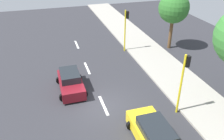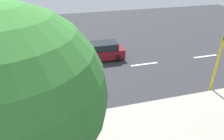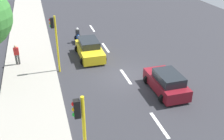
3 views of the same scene
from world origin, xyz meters
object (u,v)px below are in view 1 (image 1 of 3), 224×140
(car_maroon, at_px, (71,82))
(traffic_light_corner, at_px, (126,25))
(car_yellow_cab, at_px, (153,134))
(street_tree_south, at_px, (174,8))
(traffic_light_midblock, at_px, (184,76))

(car_maroon, height_order, traffic_light_corner, traffic_light_corner)
(car_maroon, xyz_separation_m, traffic_light_corner, (6.82, 5.96, 2.22))
(car_yellow_cab, relative_size, car_maroon, 1.08)
(traffic_light_corner, distance_m, street_tree_south, 5.29)
(car_yellow_cab, xyz_separation_m, car_maroon, (-3.85, 7.17, -0.00))
(street_tree_south, bearing_deg, traffic_light_corner, 172.45)
(car_yellow_cab, relative_size, street_tree_south, 0.69)
(car_maroon, bearing_deg, traffic_light_corner, 41.15)
(traffic_light_midblock, xyz_separation_m, street_tree_south, (5.01, 10.33, 1.54))
(car_yellow_cab, distance_m, traffic_light_midblock, 4.28)
(traffic_light_corner, bearing_deg, car_maroon, -138.85)
(car_yellow_cab, xyz_separation_m, street_tree_south, (7.98, 12.46, 3.76))
(traffic_light_corner, bearing_deg, car_yellow_cab, -102.75)
(car_yellow_cab, distance_m, car_maroon, 8.14)
(traffic_light_corner, relative_size, street_tree_south, 0.74)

